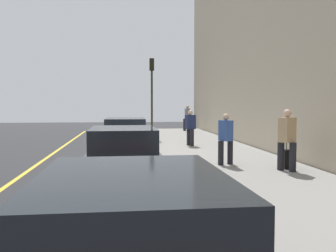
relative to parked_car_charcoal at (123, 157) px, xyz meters
name	(u,v)px	position (x,y,z in m)	size (l,w,h in m)	color
ground_plane	(129,155)	(6.02, -0.22, -0.76)	(56.00, 56.00, 0.00)	#28282B
sidewalk	(207,152)	(6.02, -3.52, -0.68)	(28.00, 4.60, 0.15)	gray
lane_stripe_centre	(50,156)	(6.02, 2.98, -0.75)	(28.00, 0.14, 0.01)	gold
snow_bank_curb	(142,142)	(10.27, -0.92, -0.65)	(8.05, 0.56, 0.22)	white
parked_car_charcoal	(123,157)	(0.00, 0.00, 0.00)	(4.25, 1.93, 1.51)	black
parked_car_white	(125,136)	(6.30, -0.07, 0.00)	(4.42, 1.93, 1.51)	black
pedestrian_navy_coat	(190,127)	(7.83, -3.09, 0.28)	(0.53, 0.51, 1.65)	black
pedestrian_blue_coat	(226,137)	(2.21, -3.27, 0.27)	(0.51, 0.52, 1.64)	black
pedestrian_grey_coat	(187,117)	(17.65, -4.58, 0.38)	(0.50, 0.61, 1.85)	black
pedestrian_tan_coat	(287,138)	(0.87, -4.73, 0.35)	(0.53, 0.57, 1.80)	black
traffic_light_pole	(152,84)	(12.58, -1.63, 2.48)	(0.35, 0.26, 4.59)	#2D2D19
rolling_suitcase	(286,159)	(1.24, -4.88, -0.31)	(0.34, 0.22, 0.94)	black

